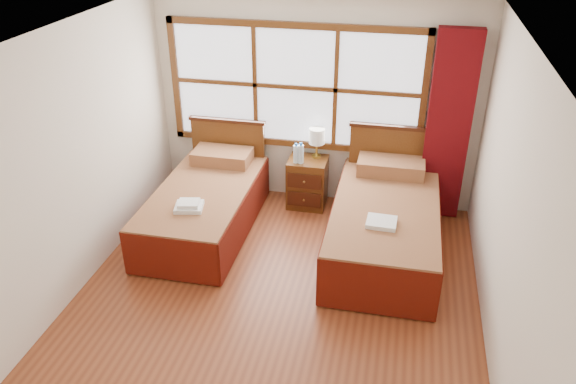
# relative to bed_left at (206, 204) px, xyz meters

# --- Properties ---
(floor) EXTENTS (4.50, 4.50, 0.00)m
(floor) POSITION_rel_bed_left_xyz_m (1.12, -1.20, -0.32)
(floor) COLOR brown
(floor) RESTS_ON ground
(ceiling) EXTENTS (4.50, 4.50, 0.00)m
(ceiling) POSITION_rel_bed_left_xyz_m (1.12, -1.20, 2.28)
(ceiling) COLOR white
(ceiling) RESTS_ON wall_back
(wall_back) EXTENTS (4.00, 0.00, 4.00)m
(wall_back) POSITION_rel_bed_left_xyz_m (1.12, 1.05, 0.98)
(wall_back) COLOR silver
(wall_back) RESTS_ON floor
(wall_left) EXTENTS (0.00, 4.50, 4.50)m
(wall_left) POSITION_rel_bed_left_xyz_m (-0.88, -1.20, 0.98)
(wall_left) COLOR silver
(wall_left) RESTS_ON floor
(wall_right) EXTENTS (0.00, 4.50, 4.50)m
(wall_right) POSITION_rel_bed_left_xyz_m (3.12, -1.20, 0.98)
(wall_right) COLOR silver
(wall_right) RESTS_ON floor
(window) EXTENTS (3.16, 0.06, 1.56)m
(window) POSITION_rel_bed_left_xyz_m (0.87, 1.02, 1.18)
(window) COLOR white
(window) RESTS_ON wall_back
(curtain) EXTENTS (0.50, 0.16, 2.30)m
(curtain) POSITION_rel_bed_left_xyz_m (2.72, 0.91, 0.85)
(curtain) COLOR #5F090D
(curtain) RESTS_ON wall_back
(bed_left) EXTENTS (1.07, 2.09, 1.04)m
(bed_left) POSITION_rel_bed_left_xyz_m (0.00, 0.00, 0.00)
(bed_left) COLOR #39190C
(bed_left) RESTS_ON floor
(bed_right) EXTENTS (1.16, 2.25, 1.13)m
(bed_right) POSITION_rel_bed_left_xyz_m (2.11, -0.00, 0.03)
(bed_right) COLOR #39190C
(bed_right) RESTS_ON floor
(nightstand) EXTENTS (0.48, 0.47, 0.64)m
(nightstand) POSITION_rel_bed_left_xyz_m (1.08, 0.80, 0.00)
(nightstand) COLOR #583013
(nightstand) RESTS_ON floor
(towels_left) EXTENTS (0.34, 0.31, 0.09)m
(towels_left) POSITION_rel_bed_left_xyz_m (0.01, -0.52, 0.28)
(towels_left) COLOR white
(towels_left) RESTS_ON bed_left
(towels_right) EXTENTS (0.31, 0.28, 0.05)m
(towels_right) POSITION_rel_bed_left_xyz_m (2.08, -0.48, 0.31)
(towels_right) COLOR white
(towels_right) RESTS_ON bed_right
(lamp) EXTENTS (0.20, 0.20, 0.38)m
(lamp) POSITION_rel_bed_left_xyz_m (1.17, 0.91, 0.59)
(lamp) COLOR gold
(lamp) RESTS_ON nightstand
(bottle_near) EXTENTS (0.07, 0.07, 0.26)m
(bottle_near) POSITION_rel_bed_left_xyz_m (0.95, 0.69, 0.44)
(bottle_near) COLOR #C4E8FC
(bottle_near) RESTS_ON nightstand
(bottle_far) EXTENTS (0.07, 0.07, 0.27)m
(bottle_far) POSITION_rel_bed_left_xyz_m (1.01, 0.69, 0.45)
(bottle_far) COLOR #C4E8FC
(bottle_far) RESTS_ON nightstand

